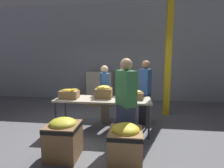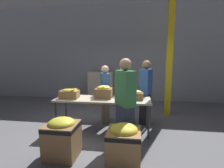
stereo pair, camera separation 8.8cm
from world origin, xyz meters
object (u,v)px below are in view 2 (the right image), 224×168
(volunteer_2, at_px, (105,95))
(support_pillar, at_px, (170,51))
(volunteer_1, at_px, (125,103))
(donation_bin_0, at_px, (62,136))
(sorting_table, at_px, (103,101))
(banana_box_1, at_px, (104,92))
(pallet_stack_0, at_px, (102,87))
(volunteer_3, at_px, (146,93))
(banana_box_2, at_px, (134,95))
(volunteer_0, at_px, (123,95))
(banana_box_0, at_px, (69,93))
(donation_bin_1, at_px, (124,142))

(volunteer_2, xyz_separation_m, support_pillar, (1.81, 0.90, 1.21))
(volunteer_1, bearing_deg, donation_bin_0, 86.60)
(sorting_table, relative_size, volunteer_1, 1.28)
(banana_box_1, xyz_separation_m, pallet_stack_0, (-0.57, 2.67, -0.35))
(volunteer_1, distance_m, volunteer_2, 1.37)
(support_pillar, bearing_deg, volunteer_3, -131.43)
(banana_box_2, xyz_separation_m, volunteer_1, (-0.16, -0.68, -0.04))
(volunteer_1, height_order, volunteer_3, volunteer_1)
(sorting_table, distance_m, volunteer_0, 0.84)
(sorting_table, bearing_deg, volunteer_3, 33.29)
(volunteer_1, height_order, donation_bin_0, volunteer_1)
(volunteer_0, distance_m, volunteer_2, 0.51)
(banana_box_0, relative_size, volunteer_3, 0.26)
(banana_box_1, distance_m, pallet_stack_0, 2.76)
(sorting_table, height_order, volunteer_0, volunteer_0)
(volunteer_2, xyz_separation_m, donation_bin_1, (0.65, -1.81, -0.43))
(volunteer_3, height_order, donation_bin_1, volunteer_3)
(volunteer_2, height_order, volunteer_3, volunteer_3)
(banana_box_2, distance_m, support_pillar, 2.07)
(banana_box_2, height_order, volunteer_2, volunteer_2)
(sorting_table, xyz_separation_m, banana_box_2, (0.73, 0.06, 0.17))
(banana_box_0, xyz_separation_m, volunteer_2, (0.75, 0.66, -0.14))
(donation_bin_1, distance_m, pallet_stack_0, 4.14)
(volunteer_0, bearing_deg, donation_bin_0, 0.45)
(pallet_stack_0, bearing_deg, donation_bin_0, -89.24)
(volunteer_0, bearing_deg, support_pillar, 146.99)
(volunteer_2, relative_size, donation_bin_1, 2.36)
(volunteer_3, bearing_deg, donation_bin_0, -20.12)
(donation_bin_0, xyz_separation_m, support_pillar, (2.27, 2.71, 1.62))
(banana_box_1, xyz_separation_m, banana_box_2, (0.72, -0.02, -0.05))
(volunteer_1, bearing_deg, pallet_stack_0, -13.58)
(banana_box_1, distance_m, donation_bin_1, 1.55)
(volunteer_1, bearing_deg, banana_box_2, -45.14)
(banana_box_0, height_order, support_pillar, support_pillar)
(banana_box_1, distance_m, volunteer_1, 0.90)
(banana_box_2, relative_size, pallet_stack_0, 0.36)
(sorting_table, xyz_separation_m, banana_box_1, (0.01, 0.08, 0.22))
(banana_box_2, xyz_separation_m, support_pillar, (1.03, 1.43, 1.08))
(volunteer_3, bearing_deg, volunteer_2, -66.24)
(pallet_stack_0, bearing_deg, banana_box_0, -95.01)
(donation_bin_0, height_order, donation_bin_1, donation_bin_0)
(volunteer_0, distance_m, donation_bin_0, 2.19)
(donation_bin_1, bearing_deg, donation_bin_0, -180.00)
(volunteer_0, height_order, volunteer_1, volunteer_1)
(banana_box_2, bearing_deg, volunteer_0, 114.03)
(donation_bin_1, bearing_deg, banana_box_0, 140.80)
(volunteer_1, height_order, volunteer_2, volunteer_1)
(support_pillar, bearing_deg, banana_box_2, -125.63)
(banana_box_0, distance_m, banana_box_2, 1.54)
(sorting_table, relative_size, banana_box_1, 5.67)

